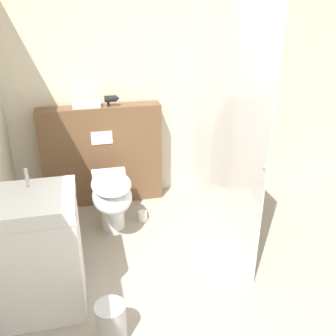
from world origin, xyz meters
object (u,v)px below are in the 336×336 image
at_px(sink_vanity, 37,254).
at_px(waste_bin, 111,323).
at_px(toilet, 112,198).
at_px(hair_drier, 111,99).

relative_size(sink_vanity, waste_bin, 3.50).
xyz_separation_m(toilet, hair_drier, (0.10, 0.60, 0.82)).
bearing_deg(toilet, hair_drier, 80.28).
bearing_deg(sink_vanity, hair_drier, 64.23).
relative_size(hair_drier, waste_bin, 0.50).
bearing_deg(waste_bin, sink_vanity, 135.94).
height_order(sink_vanity, waste_bin, sink_vanity).
relative_size(sink_vanity, hair_drier, 7.06).
distance_m(toilet, hair_drier, 1.02).
height_order(toilet, hair_drier, hair_drier).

